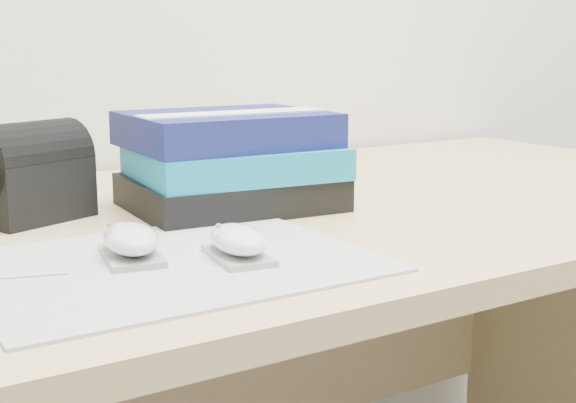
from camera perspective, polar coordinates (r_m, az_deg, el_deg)
desk at (r=1.21m, az=-2.07°, el=-10.62°), size 1.60×0.80×0.73m
mousepad at (r=0.81m, az=-8.38°, el=-4.36°), size 0.39×0.30×0.00m
mouse_rear at (r=0.82m, az=-11.10°, el=-2.82°), size 0.07×0.11×0.04m
mouse_front at (r=0.81m, az=-3.55°, el=-2.90°), size 0.07×0.10×0.04m
book_stack at (r=1.06m, az=-4.13°, el=2.89°), size 0.28×0.23×0.13m
pouch at (r=1.03m, az=-17.86°, el=1.97°), size 0.15×0.13×0.12m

